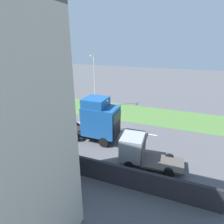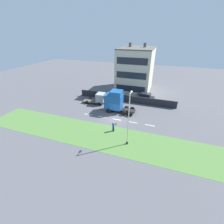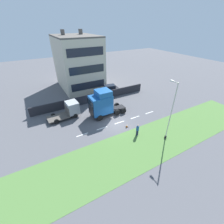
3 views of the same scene
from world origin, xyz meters
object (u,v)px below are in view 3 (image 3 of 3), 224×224
at_px(flatbed_truck, 70,109).
at_px(parked_car, 109,90).
at_px(pedestrian, 137,130).
at_px(lamp_post, 170,115).
at_px(traffic_cone_lead, 127,126).
at_px(lorry_cab, 102,104).

xyz_separation_m(flatbed_truck, parked_car, (4.84, -10.26, -0.33)).
bearing_deg(pedestrian, flatbed_truck, 35.27).
relative_size(parked_car, pedestrian, 2.49).
height_order(lamp_post, traffic_cone_lead, lamp_post).
distance_m(lamp_post, traffic_cone_lead, 6.84).
bearing_deg(pedestrian, parked_car, -12.74).
relative_size(parked_car, traffic_cone_lead, 7.80).
distance_m(parked_car, pedestrian, 15.03).
bearing_deg(lorry_cab, pedestrian, -164.24).
xyz_separation_m(parked_car, lamp_post, (-17.11, 0.23, 2.87)).
bearing_deg(traffic_cone_lead, flatbed_truck, 41.83).
distance_m(lorry_cab, traffic_cone_lead, 5.62).
height_order(lorry_cab, flatbed_truck, lorry_cab).
distance_m(flatbed_truck, lamp_post, 16.05).
relative_size(lamp_post, pedestrian, 4.56).
xyz_separation_m(lamp_post, pedestrian, (2.45, 3.08, -3.01)).
height_order(parked_car, lamp_post, lamp_post).
bearing_deg(pedestrian, traffic_cone_lead, 5.61).
relative_size(lorry_cab, traffic_cone_lead, 11.21).
relative_size(flatbed_truck, traffic_cone_lead, 9.40).
bearing_deg(parked_car, lamp_post, -171.06).
bearing_deg(parked_car, traffic_cone_lead, 173.71).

